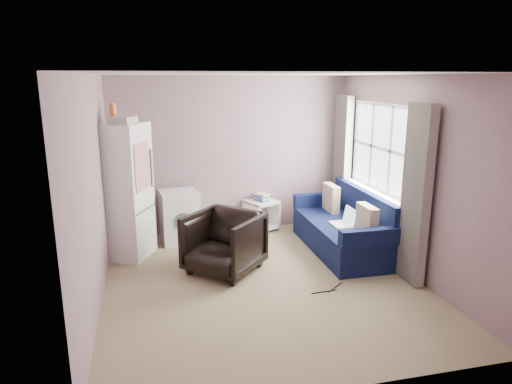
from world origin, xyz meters
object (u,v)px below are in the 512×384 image
(side_table, at_px, (262,213))
(sofa, at_px, (347,229))
(fridge, at_px, (123,190))
(washing_machine, at_px, (180,215))
(armchair, at_px, (224,240))

(side_table, xyz_separation_m, sofa, (0.99, -1.18, 0.03))
(fridge, distance_m, sofa, 3.23)
(washing_machine, bearing_deg, side_table, 4.06)
(washing_machine, bearing_deg, fridge, -157.80)
(side_table, bearing_deg, washing_machine, -170.08)
(sofa, bearing_deg, washing_machine, 158.16)
(fridge, height_order, sofa, fridge)
(washing_machine, xyz_separation_m, sofa, (2.34, -0.95, -0.09))
(fridge, relative_size, sofa, 1.08)
(armchair, xyz_separation_m, side_table, (0.88, 1.53, -0.14))
(sofa, bearing_deg, armchair, -169.45)
(armchair, height_order, fridge, fridge)
(side_table, bearing_deg, armchair, -119.98)
(armchair, xyz_separation_m, sofa, (1.87, 0.34, -0.11))
(armchair, distance_m, sofa, 1.90)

